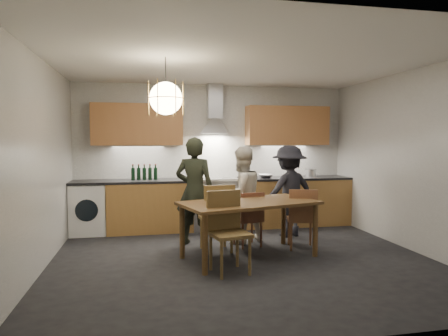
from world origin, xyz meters
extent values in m
plane|color=black|center=(0.00, 0.00, 0.00)|extent=(5.00, 5.00, 0.00)
cube|color=silver|center=(0.00, 2.25, 1.30)|extent=(5.00, 0.02, 2.60)
cube|color=silver|center=(0.00, -2.25, 1.30)|extent=(5.00, 0.02, 2.60)
cube|color=silver|center=(-2.50, 0.00, 1.30)|extent=(0.02, 4.50, 2.60)
cube|color=silver|center=(2.50, 0.00, 1.30)|extent=(0.02, 4.50, 2.60)
cube|color=white|center=(0.00, 0.00, 2.60)|extent=(5.00, 4.50, 0.02)
cube|color=tan|center=(-1.18, 1.95, 0.43)|extent=(1.45, 0.60, 0.86)
cube|color=tan|center=(1.48, 1.95, 0.43)|extent=(2.05, 0.60, 0.86)
cube|color=white|center=(-2.20, 1.95, 0.42)|extent=(0.58, 0.58, 0.85)
cube|color=black|center=(-1.48, 1.95, 0.88)|extent=(2.05, 0.62, 0.04)
cube|color=black|center=(1.48, 1.95, 0.88)|extent=(2.05, 0.62, 0.04)
cube|color=silver|center=(0.00, 1.95, 0.40)|extent=(0.90, 0.60, 0.80)
cube|color=black|center=(0.00, 1.66, 0.38)|extent=(0.78, 0.02, 0.42)
cube|color=slate|center=(0.00, 1.95, 0.84)|extent=(0.90, 0.60, 0.08)
cube|color=silver|center=(0.00, 1.69, 0.90)|extent=(0.90, 0.08, 0.04)
cube|color=#BB7D47|center=(-1.38, 2.08, 1.86)|extent=(1.55, 0.35, 0.72)
cube|color=#BB7D47|center=(1.38, 2.08, 1.86)|extent=(1.55, 0.35, 0.72)
cube|color=silver|center=(0.00, 2.12, 2.29)|extent=(0.26, 0.22, 0.62)
cylinder|color=black|center=(-1.00, -0.10, 2.35)|extent=(0.01, 0.01, 0.50)
sphere|color=#FFE0A5|center=(-1.00, -0.10, 2.10)|extent=(0.40, 0.40, 0.40)
torus|color=gold|center=(-1.00, -0.10, 2.10)|extent=(0.43, 0.43, 0.01)
cube|color=brown|center=(0.11, 0.08, 0.75)|extent=(1.99, 1.36, 0.04)
cylinder|color=brown|center=(-0.58, -0.50, 0.36)|extent=(0.07, 0.07, 0.73)
cylinder|color=brown|center=(-0.78, 0.22, 0.36)|extent=(0.07, 0.07, 0.73)
cylinder|color=brown|center=(1.01, -0.05, 0.36)|extent=(0.07, 0.07, 0.73)
cylinder|color=brown|center=(0.81, 0.66, 0.36)|extent=(0.07, 0.07, 0.73)
cube|color=brown|center=(-0.27, 0.49, 0.47)|extent=(0.47, 0.47, 0.04)
cube|color=brown|center=(-0.26, 0.29, 0.73)|extent=(0.44, 0.07, 0.48)
cylinder|color=brown|center=(-0.10, 0.68, 0.22)|extent=(0.04, 0.04, 0.45)
cylinder|color=brown|center=(-0.08, 0.33, 0.22)|extent=(0.04, 0.04, 0.45)
cylinder|color=brown|center=(-0.46, 0.66, 0.22)|extent=(0.04, 0.04, 0.45)
cylinder|color=brown|center=(-0.43, 0.30, 0.22)|extent=(0.04, 0.04, 0.45)
cube|color=brown|center=(0.24, 0.67, 0.40)|extent=(0.44, 0.44, 0.04)
cube|color=brown|center=(0.27, 0.50, 0.62)|extent=(0.37, 0.11, 0.41)
cylinder|color=brown|center=(0.36, 0.84, 0.19)|extent=(0.03, 0.03, 0.38)
cylinder|color=brown|center=(0.42, 0.55, 0.19)|extent=(0.03, 0.03, 0.38)
cylinder|color=brown|center=(0.06, 0.78, 0.19)|extent=(0.03, 0.03, 0.38)
cylinder|color=brown|center=(0.12, 0.49, 0.19)|extent=(0.03, 0.03, 0.38)
cube|color=brown|center=(0.98, 0.38, 0.43)|extent=(0.49, 0.49, 0.04)
cube|color=brown|center=(0.94, 0.21, 0.67)|extent=(0.40, 0.14, 0.44)
cylinder|color=brown|center=(1.18, 0.50, 0.21)|extent=(0.03, 0.03, 0.41)
cylinder|color=brown|center=(1.10, 0.18, 0.21)|extent=(0.03, 0.03, 0.41)
cylinder|color=brown|center=(0.87, 0.58, 0.21)|extent=(0.03, 0.03, 0.41)
cylinder|color=brown|center=(0.78, 0.27, 0.21)|extent=(0.03, 0.03, 0.41)
cube|color=brown|center=(-0.28, -0.48, 0.47)|extent=(0.51, 0.51, 0.04)
cube|color=brown|center=(-0.32, -0.29, 0.73)|extent=(0.44, 0.12, 0.48)
cylinder|color=brown|center=(-0.42, -0.69, 0.22)|extent=(0.04, 0.04, 0.45)
cylinder|color=brown|center=(-0.49, -0.34, 0.22)|extent=(0.04, 0.04, 0.45)
cylinder|color=brown|center=(-0.07, -0.63, 0.22)|extent=(0.04, 0.04, 0.45)
cylinder|color=brown|center=(-0.14, -0.28, 0.22)|extent=(0.04, 0.04, 0.45)
imported|color=black|center=(-0.52, 0.92, 0.82)|extent=(0.70, 0.59, 1.64)
imported|color=beige|center=(0.20, 0.89, 0.75)|extent=(0.88, 0.79, 1.49)
imported|color=black|center=(1.07, 1.14, 0.75)|extent=(1.08, 0.79, 1.50)
imported|color=#ADADB0|center=(0.91, 1.90, 0.93)|extent=(0.32, 0.32, 0.07)
cylinder|color=silver|center=(1.81, 1.95, 0.97)|extent=(0.24, 0.24, 0.14)
camera|label=1|loc=(-1.27, -5.07, 1.59)|focal=32.00mm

